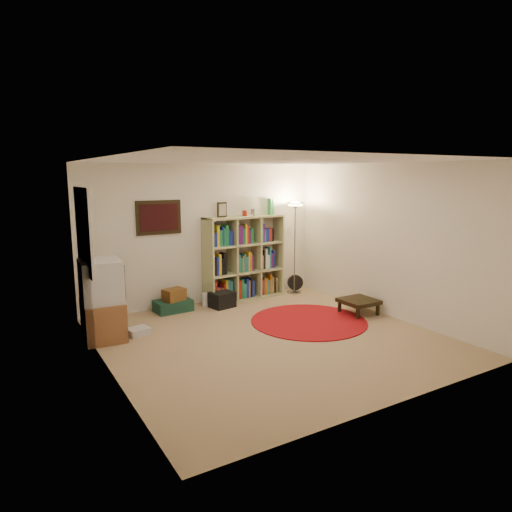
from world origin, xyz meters
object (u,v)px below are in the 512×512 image
(bookshelf, at_px, (243,259))
(floor_fan, at_px, (295,283))
(suitcase, at_px, (173,306))
(floor_lamp, at_px, (295,218))
(side_table, at_px, (359,302))
(tv_stand, at_px, (102,301))

(bookshelf, relative_size, floor_fan, 5.28)
(bookshelf, bearing_deg, floor_fan, -10.55)
(floor_fan, relative_size, suitcase, 0.56)
(suitcase, bearing_deg, floor_fan, -3.84)
(floor_lamp, height_order, floor_fan, floor_lamp)
(floor_fan, relative_size, side_table, 0.64)
(floor_lamp, bearing_deg, side_table, -85.94)
(floor_lamp, height_order, side_table, floor_lamp)
(suitcase, bearing_deg, floor_lamp, -4.47)
(floor_lamp, bearing_deg, floor_fan, 32.49)
(bookshelf, bearing_deg, floor_lamp, -12.26)
(floor_fan, xyz_separation_m, suitcase, (-2.55, 0.02, -0.08))
(floor_lamp, xyz_separation_m, tv_stand, (-3.82, -0.67, -0.94))
(suitcase, distance_m, side_table, 3.16)
(floor_lamp, xyz_separation_m, suitcase, (-2.51, 0.05, -1.39))
(suitcase, bearing_deg, bookshelf, 1.29)
(side_table, bearing_deg, floor_fan, 92.58)
(floor_lamp, distance_m, side_table, 2.13)
(tv_stand, xyz_separation_m, side_table, (3.94, -1.02, -0.33))
(bookshelf, relative_size, suitcase, 2.97)
(floor_fan, bearing_deg, suitcase, -159.72)
(floor_fan, distance_m, side_table, 1.72)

